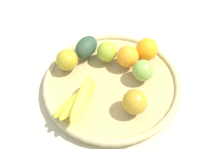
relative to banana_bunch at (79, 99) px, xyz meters
name	(u,v)px	position (x,y,z in m)	size (l,w,h in m)	color
ground_plane	(112,86)	(0.10, 0.09, -0.07)	(2.40, 2.40, 0.00)	#BAB496
basket	(112,82)	(0.10, 0.09, -0.05)	(0.43, 0.43, 0.04)	tan
banana_bunch	(79,99)	(0.00, 0.00, 0.00)	(0.14, 0.16, 0.06)	yellow
apple_1	(107,52)	(0.09, 0.18, 0.00)	(0.07, 0.07, 0.07)	#92B12B
apple_2	(143,70)	(0.19, 0.09, 0.00)	(0.07, 0.07, 0.07)	#84AF45
apple_3	(135,102)	(0.15, -0.02, 0.00)	(0.07, 0.07, 0.07)	#B78C23
orange_0	(128,56)	(0.15, 0.15, 0.00)	(0.07, 0.07, 0.07)	orange
apple_0	(67,60)	(-0.04, 0.15, 0.00)	(0.07, 0.07, 0.07)	#AF9B23
avocado	(86,47)	(0.02, 0.20, 0.00)	(0.09, 0.06, 0.06)	#2E4731
orange_1	(147,49)	(0.21, 0.18, 0.01)	(0.07, 0.07, 0.07)	orange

